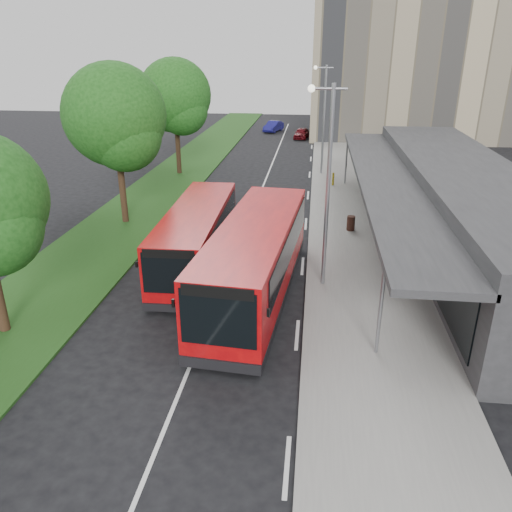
{
  "coord_description": "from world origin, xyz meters",
  "views": [
    {
      "loc": [
        3.62,
        -17.15,
        9.34
      ],
      "look_at": [
        1.44,
        1.39,
        1.5
      ],
      "focal_mm": 35.0,
      "sensor_mm": 36.0,
      "label": 1
    }
  ],
  "objects_px": {
    "lamp_post_near": "(326,176)",
    "car_near": "(302,133)",
    "lamp_post_far": "(323,113)",
    "car_far": "(273,126)",
    "bollard": "(333,179)",
    "tree_far": "(175,100)",
    "tree_mid": "(115,122)",
    "bus_main": "(256,260)",
    "bus_second": "(197,237)",
    "litter_bin": "(351,223)"
  },
  "relations": [
    {
      "from": "lamp_post_near",
      "to": "car_far",
      "type": "bearing_deg",
      "value": 97.6
    },
    {
      "from": "lamp_post_far",
      "to": "car_near",
      "type": "relative_size",
      "value": 2.35
    },
    {
      "from": "tree_far",
      "to": "bus_main",
      "type": "height_order",
      "value": "tree_far"
    },
    {
      "from": "tree_mid",
      "to": "lamp_post_far",
      "type": "xyz_separation_m",
      "value": [
        11.13,
        12.95,
        -0.93
      ]
    },
    {
      "from": "tree_mid",
      "to": "lamp_post_near",
      "type": "bearing_deg",
      "value": -32.36
    },
    {
      "from": "tree_mid",
      "to": "lamp_post_near",
      "type": "relative_size",
      "value": 1.09
    },
    {
      "from": "litter_bin",
      "to": "car_near",
      "type": "relative_size",
      "value": 0.23
    },
    {
      "from": "tree_far",
      "to": "bus_second",
      "type": "relative_size",
      "value": 0.9
    },
    {
      "from": "tree_far",
      "to": "bollard",
      "type": "distance_m",
      "value": 13.32
    },
    {
      "from": "tree_mid",
      "to": "litter_bin",
      "type": "relative_size",
      "value": 11.17
    },
    {
      "from": "tree_far",
      "to": "bollard",
      "type": "xyz_separation_m",
      "value": [
        12.03,
        -2.71,
        -5.04
      ]
    },
    {
      "from": "lamp_post_near",
      "to": "lamp_post_far",
      "type": "bearing_deg",
      "value": 90.0
    },
    {
      "from": "tree_far",
      "to": "lamp_post_far",
      "type": "bearing_deg",
      "value": 4.87
    },
    {
      "from": "car_near",
      "to": "car_far",
      "type": "distance_m",
      "value": 5.67
    },
    {
      "from": "lamp_post_near",
      "to": "bus_main",
      "type": "height_order",
      "value": "lamp_post_near"
    },
    {
      "from": "lamp_post_near",
      "to": "lamp_post_far",
      "type": "relative_size",
      "value": 1.0
    },
    {
      "from": "bus_second",
      "to": "tree_far",
      "type": "bearing_deg",
      "value": 106.05
    },
    {
      "from": "lamp_post_far",
      "to": "bus_main",
      "type": "bearing_deg",
      "value": -97.01
    },
    {
      "from": "lamp_post_near",
      "to": "car_near",
      "type": "relative_size",
      "value": 2.35
    },
    {
      "from": "bus_main",
      "to": "bus_second",
      "type": "bearing_deg",
      "value": 142.04
    },
    {
      "from": "tree_mid",
      "to": "bollard",
      "type": "height_order",
      "value": "tree_mid"
    },
    {
      "from": "car_near",
      "to": "car_far",
      "type": "height_order",
      "value": "car_far"
    },
    {
      "from": "tree_far",
      "to": "bollard",
      "type": "height_order",
      "value": "tree_far"
    },
    {
      "from": "bus_main",
      "to": "bus_second",
      "type": "distance_m",
      "value": 4.11
    },
    {
      "from": "bus_main",
      "to": "car_far",
      "type": "bearing_deg",
      "value": 98.75
    },
    {
      "from": "lamp_post_near",
      "to": "lamp_post_far",
      "type": "xyz_separation_m",
      "value": [
        0.0,
        20.0,
        0.0
      ]
    },
    {
      "from": "bus_main",
      "to": "litter_bin",
      "type": "xyz_separation_m",
      "value": [
        4.24,
        8.09,
        -1.05
      ]
    },
    {
      "from": "tree_mid",
      "to": "litter_bin",
      "type": "distance_m",
      "value": 13.74
    },
    {
      "from": "tree_far",
      "to": "bus_second",
      "type": "distance_m",
      "value": 18.86
    },
    {
      "from": "bus_main",
      "to": "tree_far",
      "type": "bearing_deg",
      "value": 117.59
    },
    {
      "from": "car_far",
      "to": "bollard",
      "type": "bearing_deg",
      "value": -58.83
    },
    {
      "from": "lamp_post_far",
      "to": "car_near",
      "type": "distance_m",
      "value": 17.5
    },
    {
      "from": "bus_second",
      "to": "litter_bin",
      "type": "height_order",
      "value": "bus_second"
    },
    {
      "from": "bollard",
      "to": "car_far",
      "type": "relative_size",
      "value": 0.24
    },
    {
      "from": "tree_mid",
      "to": "bollard",
      "type": "relative_size",
      "value": 9.7
    },
    {
      "from": "bus_main",
      "to": "litter_bin",
      "type": "height_order",
      "value": "bus_main"
    },
    {
      "from": "bus_second",
      "to": "car_near",
      "type": "distance_m",
      "value": 35.55
    },
    {
      "from": "tree_far",
      "to": "tree_mid",
      "type": "bearing_deg",
      "value": -90.0
    },
    {
      "from": "lamp_post_far",
      "to": "lamp_post_near",
      "type": "bearing_deg",
      "value": -90.0
    },
    {
      "from": "tree_far",
      "to": "lamp_post_near",
      "type": "relative_size",
      "value": 1.09
    },
    {
      "from": "tree_mid",
      "to": "bollard",
      "type": "xyz_separation_m",
      "value": [
        12.03,
        9.29,
        -5.05
      ]
    },
    {
      "from": "lamp_post_near",
      "to": "bus_second",
      "type": "xyz_separation_m",
      "value": [
        -5.63,
        1.52,
        -3.32
      ]
    },
    {
      "from": "tree_mid",
      "to": "bus_main",
      "type": "xyz_separation_m",
      "value": [
        8.51,
        -8.32,
        -4.06
      ]
    },
    {
      "from": "bollard",
      "to": "lamp_post_far",
      "type": "bearing_deg",
      "value": 103.92
    },
    {
      "from": "car_far",
      "to": "litter_bin",
      "type": "bearing_deg",
      "value": -61.55
    },
    {
      "from": "tree_far",
      "to": "bollard",
      "type": "relative_size",
      "value": 9.68
    },
    {
      "from": "tree_far",
      "to": "lamp_post_near",
      "type": "distance_m",
      "value": 22.08
    },
    {
      "from": "bus_second",
      "to": "car_near",
      "type": "bearing_deg",
      "value": 82.83
    },
    {
      "from": "lamp_post_near",
      "to": "litter_bin",
      "type": "relative_size",
      "value": 10.22
    },
    {
      "from": "lamp_post_near",
      "to": "bus_main",
      "type": "distance_m",
      "value": 4.27
    }
  ]
}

